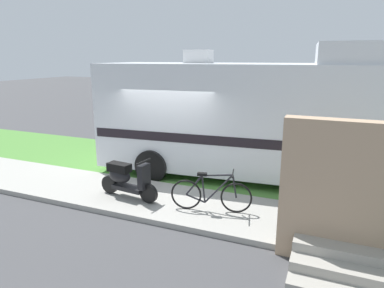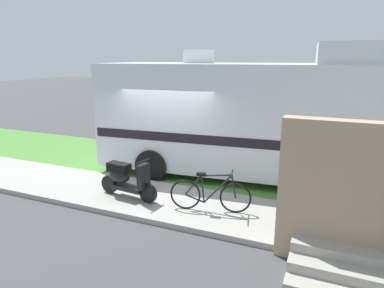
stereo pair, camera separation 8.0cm
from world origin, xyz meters
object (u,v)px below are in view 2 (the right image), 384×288
Objects in this scene: motorhome_rv at (241,116)px; scooter at (126,178)px; bottle_green at (287,222)px; bicycle at (210,194)px; pickup_truck_near at (270,116)px.

scooter is at bearing -124.16° from motorhome_rv.
motorhome_rv is 3.68m from bottle_green.
bottle_green is at bearing -0.30° from scooter.
motorhome_rv is at bearing 92.80° from bicycle.
motorhome_rv reaches higher than scooter.
pickup_truck_near reaches higher than scooter.
scooter is 0.28× the size of pickup_truck_near.
pickup_truck_near is 7.83m from bottle_green.
scooter is (-1.93, -2.84, -1.16)m from motorhome_rv.
scooter is 7.78m from pickup_truck_near.
scooter reaches higher than bottle_green.
pickup_truck_near is (-0.23, 7.49, 0.48)m from bicycle.
motorhome_rv reaches higher than bottle_green.
scooter is 6.92× the size of bottle_green.
motorhome_rv reaches higher than bicycle.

